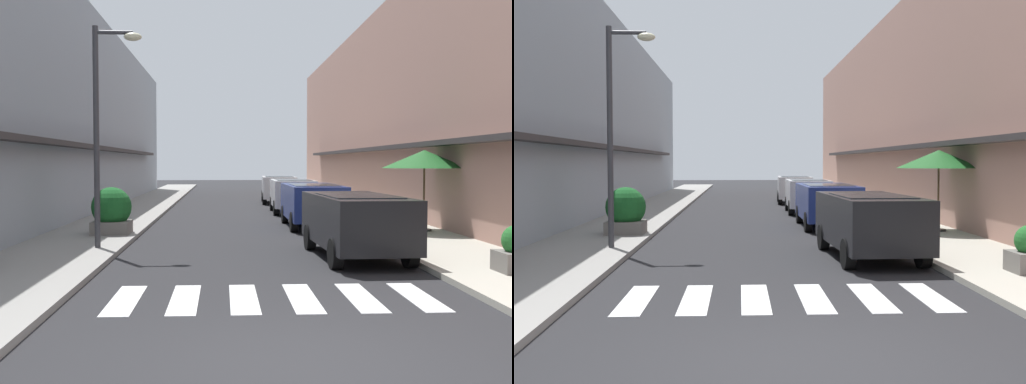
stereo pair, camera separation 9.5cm
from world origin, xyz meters
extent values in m
plane|color=#232326|center=(0.00, 19.27, 0.00)|extent=(106.00, 106.00, 0.00)
cube|color=gray|center=(-4.68, 19.27, 0.06)|extent=(2.77, 67.46, 0.12)
cube|color=#ADA899|center=(4.68, 19.27, 0.06)|extent=(2.77, 67.46, 0.12)
cube|color=#939EA8|center=(-8.57, 20.68, 4.30)|extent=(5.00, 45.36, 8.59)
cube|color=#332D2D|center=(-5.82, 20.68, 2.80)|extent=(0.50, 31.76, 0.16)
cube|color=#A87A6B|center=(8.57, 20.68, 4.51)|extent=(5.00, 45.36, 9.02)
cube|color=#332D2D|center=(5.82, 20.68, 2.80)|extent=(0.50, 31.76, 0.16)
cube|color=silver|center=(-2.38, 3.29, 0.01)|extent=(0.45, 2.20, 0.01)
cube|color=silver|center=(-1.43, 3.29, 0.01)|extent=(0.45, 2.20, 0.01)
cube|color=silver|center=(-0.48, 3.29, 0.01)|extent=(0.45, 2.20, 0.01)
cube|color=silver|center=(0.47, 3.29, 0.01)|extent=(0.45, 2.20, 0.01)
cube|color=silver|center=(1.42, 3.29, 0.01)|extent=(0.45, 2.20, 0.01)
cube|color=silver|center=(2.38, 3.29, 0.01)|extent=(0.45, 2.20, 0.01)
cube|color=black|center=(2.25, 7.43, 0.89)|extent=(1.93, 4.40, 1.13)
cube|color=black|center=(2.25, 7.22, 1.19)|extent=(1.57, 2.49, 0.56)
cylinder|color=black|center=(1.39, 8.83, 0.32)|extent=(0.25, 0.65, 0.64)
cylinder|color=black|center=(2.98, 8.90, 0.32)|extent=(0.25, 0.65, 0.64)
cylinder|color=black|center=(1.51, 5.97, 0.32)|extent=(0.25, 0.65, 0.64)
cylinder|color=black|center=(3.10, 6.04, 0.32)|extent=(0.25, 0.65, 0.64)
cube|color=navy|center=(2.25, 14.27, 0.89)|extent=(1.77, 4.43, 1.13)
cube|color=black|center=(2.25, 14.05, 1.19)|extent=(1.48, 2.48, 0.56)
cylinder|color=black|center=(1.46, 15.73, 0.32)|extent=(0.22, 0.64, 0.64)
cylinder|color=black|center=(3.05, 15.72, 0.32)|extent=(0.22, 0.64, 0.64)
cylinder|color=black|center=(1.44, 12.81, 0.32)|extent=(0.22, 0.64, 0.64)
cylinder|color=black|center=(3.03, 12.81, 0.32)|extent=(0.22, 0.64, 0.64)
cube|color=silver|center=(2.25, 20.29, 0.89)|extent=(1.85, 4.09, 1.13)
cube|color=black|center=(2.25, 20.08, 1.19)|extent=(1.52, 2.30, 0.56)
cylinder|color=black|center=(1.48, 21.64, 0.32)|extent=(0.24, 0.65, 0.64)
cylinder|color=black|center=(3.07, 21.60, 0.32)|extent=(0.24, 0.65, 0.64)
cylinder|color=black|center=(1.42, 18.97, 0.32)|extent=(0.24, 0.65, 0.64)
cylinder|color=black|center=(3.01, 18.93, 0.32)|extent=(0.24, 0.65, 0.64)
cube|color=silver|center=(2.25, 26.84, 0.89)|extent=(1.93, 4.12, 1.13)
cube|color=black|center=(2.25, 26.64, 1.19)|extent=(1.57, 2.33, 0.56)
cylinder|color=black|center=(1.51, 28.21, 0.32)|extent=(0.25, 0.65, 0.64)
cylinder|color=black|center=(3.10, 28.14, 0.32)|extent=(0.25, 0.65, 0.64)
cylinder|color=black|center=(1.39, 25.54, 0.32)|extent=(0.25, 0.65, 0.64)
cylinder|color=black|center=(2.98, 25.47, 0.32)|extent=(0.25, 0.65, 0.64)
cylinder|color=#38383D|center=(-3.88, 8.68, 2.81)|extent=(0.14, 0.14, 5.39)
cylinder|color=#38383D|center=(-3.43, 8.68, 5.36)|extent=(0.90, 0.10, 0.10)
ellipsoid|color=beige|center=(-2.98, 8.68, 5.26)|extent=(0.44, 0.28, 0.20)
cylinder|color=#262626|center=(5.32, 11.87, 0.15)|extent=(0.48, 0.48, 0.06)
cylinder|color=#4C3823|center=(5.32, 11.87, 1.22)|extent=(0.06, 0.06, 2.19)
cone|color=#19511E|center=(5.32, 11.87, 2.31)|extent=(2.56, 2.56, 0.55)
cube|color=slate|center=(-4.06, 11.65, 0.31)|extent=(1.08, 1.08, 0.38)
sphere|color=#195623|center=(-4.06, 11.65, 0.91)|extent=(1.17, 1.17, 1.17)
camera|label=1|loc=(-0.82, -6.56, 2.20)|focal=43.29mm
camera|label=2|loc=(-0.72, -6.57, 2.20)|focal=43.29mm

